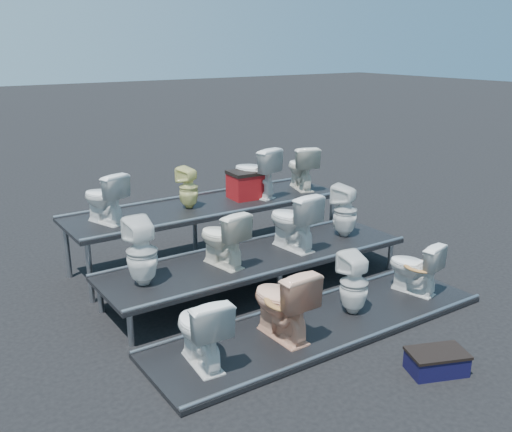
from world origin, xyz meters
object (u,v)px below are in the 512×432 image
toilet_1 (282,302)px  step_stool (437,363)px  toilet_11 (301,167)px  toilet_3 (414,267)px  toilet_8 (104,198)px  red_crate (247,186)px  toilet_10 (255,172)px  toilet_5 (222,238)px  toilet_2 (354,283)px  toilet_6 (293,220)px  toilet_9 (188,188)px  toilet_4 (142,252)px  toilet_7 (345,211)px  toilet_0 (201,329)px

toilet_1 → step_stool: bearing=122.3°
toilet_11 → toilet_3: bearing=103.3°
toilet_8 → red_crate: 2.24m
toilet_10 → step_stool: bearing=68.0°
toilet_5 → toilet_11: 2.63m
toilet_2 → step_stool: toilet_2 is taller
toilet_5 → toilet_11: size_ratio=1.02×
toilet_6 → toilet_9: toilet_9 is taller
toilet_1 → toilet_4: size_ratio=1.03×
toilet_3 → toilet_6: size_ratio=0.87×
toilet_3 → toilet_10: size_ratio=0.89×
toilet_6 → toilet_9: bearing=-60.7°
toilet_4 → toilet_7: toilet_4 is taller
toilet_8 → toilet_10: bearing=161.1°
toilet_4 → toilet_10: 2.78m
toilet_2 → toilet_10: size_ratio=0.96×
toilet_3 → toilet_2: bearing=-13.4°
toilet_11 → step_stool: 4.33m
toilet_0 → toilet_2: size_ratio=1.02×
toilet_0 → step_stool: bearing=149.8°
red_crate → toilet_4: bearing=-146.3°
toilet_2 → toilet_4: bearing=-25.6°
toilet_2 → toilet_11: (1.23, 2.60, 0.78)m
toilet_1 → red_crate: bearing=-117.2°
toilet_4 → toilet_11: size_ratio=1.13×
red_crate → step_stool: red_crate is taller
toilet_0 → toilet_8: size_ratio=1.12×
toilet_0 → toilet_5: (1.02, 1.30, 0.38)m
toilet_9 → toilet_2: bearing=83.7°
toilet_3 → toilet_8: size_ratio=1.01×
toilet_1 → toilet_3: (2.10, 0.00, -0.07)m
toilet_0 → toilet_4: bearing=-82.9°
toilet_8 → toilet_5: bearing=109.4°
red_crate → toilet_2: bearing=-90.2°
toilet_10 → toilet_9: bearing=-15.3°
toilet_5 → toilet_6: bearing=170.8°
toilet_6 → toilet_4: bearing=-5.1°
toilet_6 → toilet_10: size_ratio=1.02×
toilet_4 → toilet_5: (1.07, 0.00, -0.04)m
toilet_2 → toilet_9: size_ratio=1.24×
toilet_6 → toilet_7: (0.94, 0.00, -0.02)m
toilet_3 → toilet_10: (-0.71, 2.60, 0.84)m
toilet_8 → toilet_9: (1.24, 0.00, -0.04)m
toilet_5 → toilet_6: 1.10m
toilet_10 → toilet_0: bearing=32.2°
toilet_3 → step_stool: size_ratio=1.24×
toilet_6 → toilet_8: size_ratio=1.16×
toilet_5 → step_stool: 2.89m
toilet_11 → toilet_4: bearing=38.7°
toilet_3 → toilet_1: bearing=-13.4°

